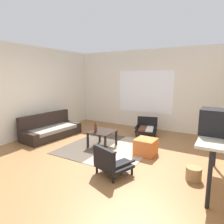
{
  "coord_description": "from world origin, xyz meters",
  "views": [
    {
      "loc": [
        2.45,
        -3.51,
        1.82
      ],
      "look_at": [
        0.04,
        0.65,
        0.94
      ],
      "focal_mm": 31.75,
      "sensor_mm": 36.0,
      "label": 1
    }
  ],
  "objects": [
    {
      "name": "armchair_striped_foreground",
      "position": [
        0.72,
        -0.56,
        0.25
      ],
      "size": [
        0.71,
        0.71,
        0.56
      ],
      "color": "black",
      "rests_on": "ground"
    },
    {
      "name": "far_wall_with_window",
      "position": [
        0.0,
        3.06,
        1.35
      ],
      "size": [
        5.6,
        0.13,
        2.7
      ],
      "color": "silver",
      "rests_on": "ground"
    },
    {
      "name": "wicker_basket",
      "position": [
        2.08,
        0.02,
        0.12
      ],
      "size": [
        0.27,
        0.27,
        0.23
      ],
      "primitive_type": "cylinder",
      "color": "#9E7A4C",
      "rests_on": "ground"
    },
    {
      "name": "coffee_table",
      "position": [
        -0.24,
        0.63,
        0.34
      ],
      "size": [
        0.61,
        0.63,
        0.41
      ],
      "color": "black",
      "rests_on": "ground"
    },
    {
      "name": "clay_vase",
      "position": [
        2.36,
        0.43,
        1.02
      ],
      "size": [
        0.2,
        0.2,
        0.31
      ],
      "color": "brown",
      "rests_on": "console_shelf"
    },
    {
      "name": "glass_bottle",
      "position": [
        -0.35,
        0.48,
        0.52
      ],
      "size": [
        0.07,
        0.07,
        0.25
      ],
      "color": "#5B2319",
      "rests_on": "coffee_table"
    },
    {
      "name": "armchair_by_window",
      "position": [
        0.37,
        2.26,
        0.23
      ],
      "size": [
        0.77,
        0.75,
        0.52
      ],
      "color": "black",
      "rests_on": "ground"
    },
    {
      "name": "couch",
      "position": [
        -2.04,
        0.56,
        0.21
      ],
      "size": [
        0.89,
        1.8,
        0.7
      ],
      "color": "black",
      "rests_on": "ground"
    },
    {
      "name": "ground_plane",
      "position": [
        0.0,
        0.0,
        0.0
      ],
      "size": [
        7.8,
        7.8,
        0.0
      ],
      "primitive_type": "plane",
      "color": "olive"
    },
    {
      "name": "area_rug",
      "position": [
        -0.07,
        0.63,
        0.01
      ],
      "size": [
        2.08,
        2.13,
        0.01
      ],
      "color": "#4C4238",
      "rests_on": "ground"
    },
    {
      "name": "crt_television",
      "position": [
        2.35,
        -0.02,
        1.1
      ],
      "size": [
        0.48,
        0.43,
        0.41
      ],
      "color": "black",
      "rests_on": "console_shelf"
    },
    {
      "name": "console_shelf",
      "position": [
        2.36,
        0.06,
        0.79
      ],
      "size": [
        0.43,
        1.64,
        0.89
      ],
      "color": "#B2AD9E",
      "rests_on": "ground"
    },
    {
      "name": "ottoman_orange",
      "position": [
        0.93,
        0.68,
        0.19
      ],
      "size": [
        0.47,
        0.47,
        0.38
      ],
      "primitive_type": "cube",
      "rotation": [
        0.0,
        0.0,
        -0.04
      ],
      "color": "#D1662D",
      "rests_on": "ground"
    },
    {
      "name": "side_wall_left",
      "position": [
        -2.66,
        0.3,
        1.35
      ],
      "size": [
        0.12,
        6.6,
        2.7
      ],
      "primitive_type": "cube",
      "color": "silver",
      "rests_on": "ground"
    }
  ]
}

